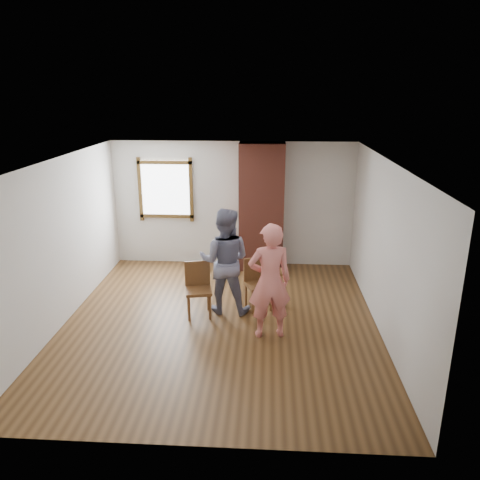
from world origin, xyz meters
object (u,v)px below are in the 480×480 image
(man, at_px, (225,261))
(person_pink, at_px, (270,281))
(dining_chair_left, at_px, (198,286))
(dining_chair_right, at_px, (257,281))
(stoneware_crock, at_px, (226,259))
(side_table, at_px, (274,281))

(man, relative_size, person_pink, 1.00)
(dining_chair_left, distance_m, dining_chair_right, 1.02)
(stoneware_crock, bearing_deg, side_table, -58.39)
(side_table, relative_size, person_pink, 0.34)
(stoneware_crock, distance_m, dining_chair_right, 1.93)
(dining_chair_left, relative_size, dining_chair_right, 1.04)
(dining_chair_right, height_order, person_pink, person_pink)
(stoneware_crock, relative_size, side_table, 0.68)
(stoneware_crock, height_order, dining_chair_left, dining_chair_left)
(person_pink, bearing_deg, stoneware_crock, -82.88)
(dining_chair_left, bearing_deg, dining_chair_right, 6.10)
(dining_chair_right, relative_size, man, 0.49)
(side_table, bearing_deg, man, -157.27)
(side_table, distance_m, man, 1.02)
(stoneware_crock, height_order, side_table, side_table)
(dining_chair_left, height_order, side_table, dining_chair_left)
(stoneware_crock, xyz_separation_m, dining_chair_right, (0.69, -1.78, 0.28))
(stoneware_crock, relative_size, man, 0.23)
(dining_chair_right, relative_size, side_table, 1.44)
(dining_chair_left, relative_size, person_pink, 0.50)
(dining_chair_left, distance_m, man, 0.60)
(man, height_order, person_pink, man)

